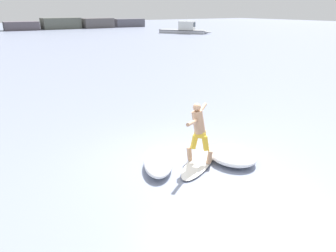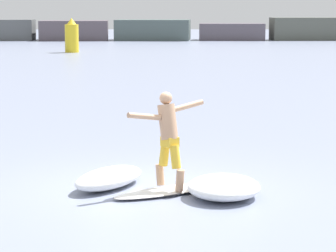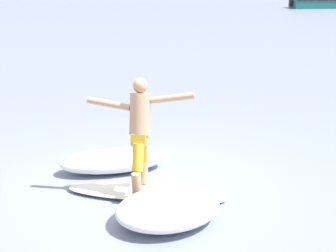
# 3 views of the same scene
# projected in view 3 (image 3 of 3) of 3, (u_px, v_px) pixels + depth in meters

# --- Properties ---
(ground_plane) EXTENTS (200.00, 200.00, 0.00)m
(ground_plane) POSITION_uv_depth(u_px,v_px,m) (141.00, 181.00, 8.41)
(ground_plane) COLOR gray
(surfboard) EXTENTS (2.16, 1.67, 0.22)m
(surfboard) POSITION_uv_depth(u_px,v_px,m) (143.00, 193.00, 7.88)
(surfboard) COLOR white
(surfboard) RESTS_ON ground
(surfer) EXTENTS (1.26, 0.95, 1.58)m
(surfer) POSITION_uv_depth(u_px,v_px,m) (140.00, 127.00, 7.67)
(surfer) COLOR tan
(surfer) RESTS_ON surfboard
(wave_foam_at_tail) EXTENTS (1.48, 1.80, 0.33)m
(wave_foam_at_tail) POSITION_uv_depth(u_px,v_px,m) (113.00, 161.00, 8.80)
(wave_foam_at_tail) COLOR white
(wave_foam_at_tail) RESTS_ON ground
(wave_foam_at_nose) EXTENTS (1.30, 1.53, 0.35)m
(wave_foam_at_nose) POSITION_uv_depth(u_px,v_px,m) (168.00, 208.00, 7.05)
(wave_foam_at_nose) COLOR white
(wave_foam_at_nose) RESTS_ON ground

